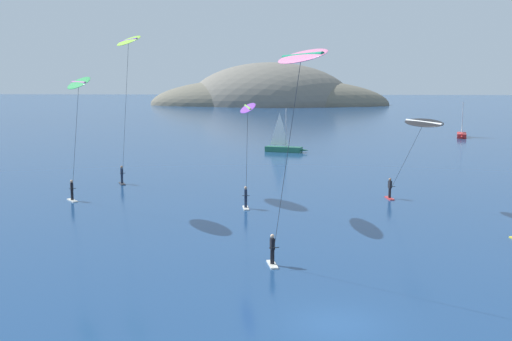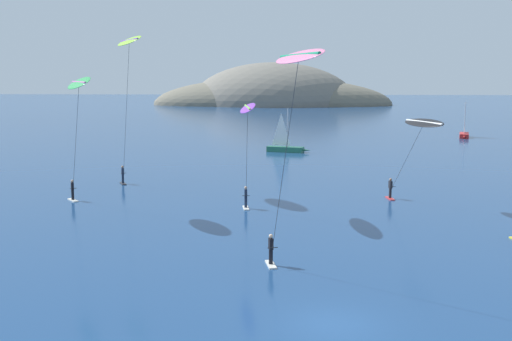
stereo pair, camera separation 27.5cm
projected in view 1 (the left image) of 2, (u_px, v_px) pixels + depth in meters
ground_plane at (337, 325)px, 26.06m from camera, size 600.00×600.00×0.00m
headland_island at (274, 104)px, 218.37m from camera, size 79.62×51.00×28.30m
sailboat_near at (286, 147)px, 84.05m from camera, size 5.92×2.75×5.70m
sailboat_far at (462, 134)px, 103.34m from camera, size 2.51×5.96×5.70m
kitesurfer_black at (420, 130)px, 47.72m from camera, size 3.36×7.65×6.90m
kitesurfer_green at (78, 92)px, 46.22m from camera, size 4.88×7.74×9.99m
kitesurfer_purple at (248, 116)px, 45.32m from camera, size 1.90×6.33×8.15m
kitesurfer_lime at (128, 50)px, 54.61m from camera, size 4.36×6.95×13.41m
kitesurfer_pink at (299, 73)px, 28.72m from camera, size 3.23×7.97×11.28m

